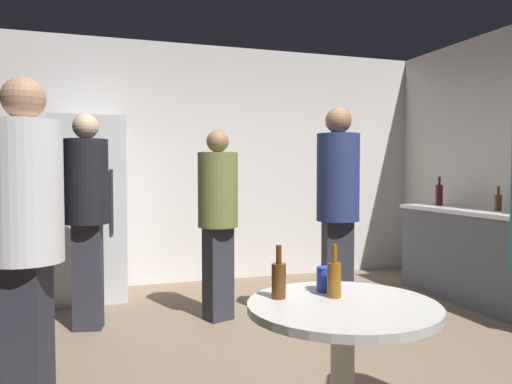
# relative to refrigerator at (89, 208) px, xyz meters

# --- Properties ---
(ground_plane) EXTENTS (5.20, 5.20, 0.10)m
(ground_plane) POSITION_rel_refrigerator_xyz_m (1.34, -2.20, -0.95)
(ground_plane) COLOR #7A6651
(wall_back) EXTENTS (5.32, 0.06, 2.70)m
(wall_back) POSITION_rel_refrigerator_xyz_m (1.34, 0.43, 0.45)
(wall_back) COLOR silver
(wall_back) RESTS_ON ground_plane
(refrigerator) EXTENTS (0.70, 0.68, 1.80)m
(refrigerator) POSITION_rel_refrigerator_xyz_m (0.00, 0.00, 0.00)
(refrigerator) COLOR silver
(refrigerator) RESTS_ON ground_plane
(kitchen_counter) EXTENTS (0.64, 2.16, 0.90)m
(kitchen_counter) POSITION_rel_refrigerator_xyz_m (3.62, -1.53, -0.45)
(kitchen_counter) COLOR #4C515B
(kitchen_counter) RESTS_ON ground_plane
(wine_bottle_on_counter) EXTENTS (0.08, 0.08, 0.31)m
(wine_bottle_on_counter) POSITION_rel_refrigerator_xyz_m (3.59, -0.75, 0.12)
(wine_bottle_on_counter) COLOR #3F141E
(wine_bottle_on_counter) RESTS_ON kitchen_counter
(beer_bottle_on_counter) EXTENTS (0.06, 0.06, 0.23)m
(beer_bottle_on_counter) POSITION_rel_refrigerator_xyz_m (3.67, -1.48, 0.08)
(beer_bottle_on_counter) COLOR #593314
(beer_bottle_on_counter) RESTS_ON kitchen_counter
(foreground_table) EXTENTS (0.80, 0.80, 0.73)m
(foreground_table) POSITION_rel_refrigerator_xyz_m (1.03, -3.36, -0.27)
(foreground_table) COLOR beige
(foreground_table) RESTS_ON ground_plane
(beer_bottle_amber) EXTENTS (0.06, 0.06, 0.23)m
(beer_bottle_amber) POSITION_rel_refrigerator_xyz_m (1.03, -3.27, -0.08)
(beer_bottle_amber) COLOR #8C5919
(beer_bottle_amber) RESTS_ON foreground_table
(beer_bottle_brown) EXTENTS (0.06, 0.06, 0.23)m
(beer_bottle_brown) POSITION_rel_refrigerator_xyz_m (0.80, -3.21, -0.08)
(beer_bottle_brown) COLOR #593314
(beer_bottle_brown) RESTS_ON foreground_table
(plastic_cup_blue) EXTENTS (0.08, 0.08, 0.11)m
(plastic_cup_blue) POSITION_rel_refrigerator_xyz_m (1.05, -3.16, -0.11)
(plastic_cup_blue) COLOR blue
(plastic_cup_blue) RESTS_ON foreground_table
(person_in_black_shirt) EXTENTS (0.40, 0.40, 1.73)m
(person_in_black_shirt) POSITION_rel_refrigerator_xyz_m (-0.00, -1.01, 0.12)
(person_in_black_shirt) COLOR #2D2D38
(person_in_black_shirt) RESTS_ON ground_plane
(person_in_navy_shirt) EXTENTS (0.39, 0.39, 1.78)m
(person_in_navy_shirt) POSITION_rel_refrigerator_xyz_m (1.90, -1.63, 0.15)
(person_in_navy_shirt) COLOR #2D2D38
(person_in_navy_shirt) RESTS_ON ground_plane
(person_in_white_shirt) EXTENTS (0.42, 0.42, 1.72)m
(person_in_white_shirt) POSITION_rel_refrigerator_xyz_m (-0.25, -2.62, 0.11)
(person_in_white_shirt) COLOR #2D2D38
(person_in_white_shirt) RESTS_ON ground_plane
(person_in_olive_shirt) EXTENTS (0.44, 0.44, 1.62)m
(person_in_olive_shirt) POSITION_rel_refrigerator_xyz_m (1.05, -1.09, 0.05)
(person_in_olive_shirt) COLOR #2D2D38
(person_in_olive_shirt) RESTS_ON ground_plane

